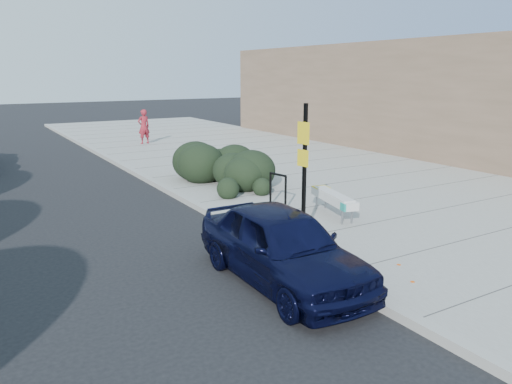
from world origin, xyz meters
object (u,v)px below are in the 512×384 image
sedan_navy (282,246)px  pedestrian (144,127)px  bench (334,198)px  bike_rack (278,187)px  sign_post (304,164)px

sedan_navy → pedestrian: (3.55, 18.08, 0.32)m
bench → pedestrian: bearing=102.7°
bike_rack → sedan_navy: bearing=-133.0°
bike_rack → pedestrian: pedestrian is taller
bench → sedan_navy: sedan_navy is taller
sign_post → pedestrian: bearing=74.6°
bench → sedan_navy: size_ratio=0.48×
bench → sedan_navy: (-3.30, -2.53, 0.09)m
sign_post → sedan_navy: 2.46m
sedan_navy → pedestrian: bearing=79.9°
sign_post → bench: bearing=21.7°
bike_rack → sedan_navy: size_ratio=0.23×
bike_rack → pedestrian: size_ratio=0.54×
sedan_navy → bench: bearing=38.5°
bike_rack → sign_post: bearing=-121.6°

